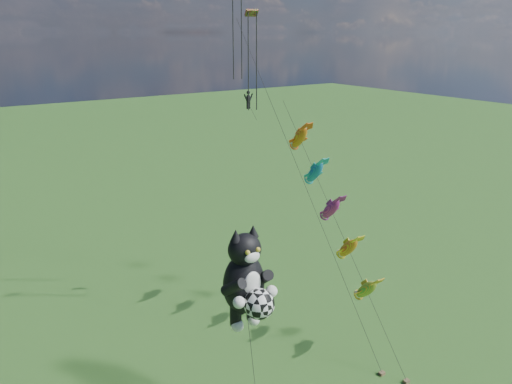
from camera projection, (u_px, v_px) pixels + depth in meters
cat_kite_rig at (247, 280)px, 27.35m from camera, size 2.87×4.33×12.24m
fish_windsock_rig at (331, 210)px, 37.51m from camera, size 1.82×15.92×16.80m
parafoil_rig at (251, 70)px, 39.02m from camera, size 1.96×17.49×27.73m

